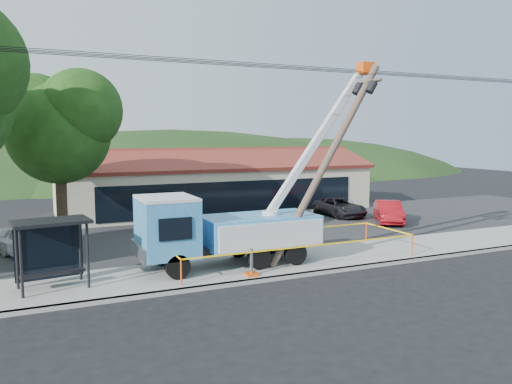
{
  "coord_description": "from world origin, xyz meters",
  "views": [
    {
      "loc": [
        -8.45,
        -14.68,
        5.58
      ],
      "look_at": [
        0.51,
        5.0,
        3.11
      ],
      "focal_mm": 35.0,
      "sensor_mm": 36.0,
      "label": 1
    }
  ],
  "objects": [
    {
      "name": "ground",
      "position": [
        0.0,
        0.0,
        0.0
      ],
      "size": [
        120.0,
        120.0,
        0.0
      ],
      "primitive_type": "plane",
      "color": "black",
      "rests_on": "ground"
    },
    {
      "name": "curb",
      "position": [
        0.0,
        2.1,
        0.07
      ],
      "size": [
        60.0,
        0.25,
        0.15
      ],
      "primitive_type": "cube",
      "color": "#9D9B93",
      "rests_on": "ground"
    },
    {
      "name": "sidewalk",
      "position": [
        0.0,
        4.0,
        0.07
      ],
      "size": [
        60.0,
        4.0,
        0.15
      ],
      "primitive_type": "cube",
      "color": "#9D9B93",
      "rests_on": "ground"
    },
    {
      "name": "parking_lot",
      "position": [
        0.0,
        12.0,
        0.05
      ],
      "size": [
        60.0,
        12.0,
        0.1
      ],
      "primitive_type": "cube",
      "color": "#28282B",
      "rests_on": "ground"
    },
    {
      "name": "strip_mall",
      "position": [
        4.0,
        19.98,
        1.88
      ],
      "size": [
        22.5,
        8.53,
        4.67
      ],
      "color": "#BBB694",
      "rests_on": "ground"
    },
    {
      "name": "tree_lot",
      "position": [
        -7.0,
        13.0,
        6.21
      ],
      "size": [
        6.3,
        5.6,
        8.94
      ],
      "color": "#332316",
      "rests_on": "ground"
    },
    {
      "name": "hill_center",
      "position": [
        10.0,
        55.0,
        0.0
      ],
      "size": [
        89.6,
        64.0,
        32.0
      ],
      "primitive_type": "ellipsoid",
      "color": "#1B3111",
      "rests_on": "ground"
    },
    {
      "name": "hill_east",
      "position": [
        30.0,
        55.0,
        0.0
      ],
      "size": [
        72.8,
        52.0,
        26.0
      ],
      "primitive_type": "ellipsoid",
      "color": "#1B3111",
      "rests_on": "ground"
    },
    {
      "name": "utility_truck",
      "position": [
        -1.17,
        4.42,
        1.78
      ],
      "size": [
        10.74,
        4.08,
        8.69
      ],
      "color": "black",
      "rests_on": "ground"
    },
    {
      "name": "leaning_pole",
      "position": [
        3.32,
        3.45,
        4.8
      ],
      "size": [
        5.35,
        1.76,
        8.6
      ],
      "color": "brown",
      "rests_on": "ground"
    },
    {
      "name": "bus_shelter",
      "position": [
        -7.88,
        4.2,
        1.96
      ],
      "size": [
        2.75,
        1.9,
        2.47
      ],
      "rotation": [
        0.0,
        0.0,
        0.13
      ],
      "color": "black",
      "rests_on": "ground"
    },
    {
      "name": "caution_tape",
      "position": [
        1.77,
        4.22,
        0.89
      ],
      "size": [
        10.82,
        3.45,
        1.0
      ],
      "color": "#FD510D",
      "rests_on": "ground"
    },
    {
      "name": "car_silver",
      "position": [
        -8.54,
        9.38,
        0.0
      ],
      "size": [
        3.16,
        4.62,
        1.46
      ],
      "primitive_type": "imported",
      "rotation": [
        0.0,
        0.0,
        0.37
      ],
      "color": "silver",
      "rests_on": "ground"
    },
    {
      "name": "car_red",
      "position": [
        12.0,
        10.07,
        0.0
      ],
      "size": [
        3.41,
        4.32,
        1.37
      ],
      "primitive_type": "imported",
      "rotation": [
        0.0,
        0.0,
        -0.55
      ],
      "color": "#A71019",
      "rests_on": "ground"
    },
    {
      "name": "car_dark",
      "position": [
        10.7,
        13.59,
        0.0
      ],
      "size": [
        2.18,
        4.54,
        1.25
      ],
      "primitive_type": "imported",
      "rotation": [
        0.0,
        0.0,
        -0.02
      ],
      "color": "black",
      "rests_on": "ground"
    }
  ]
}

